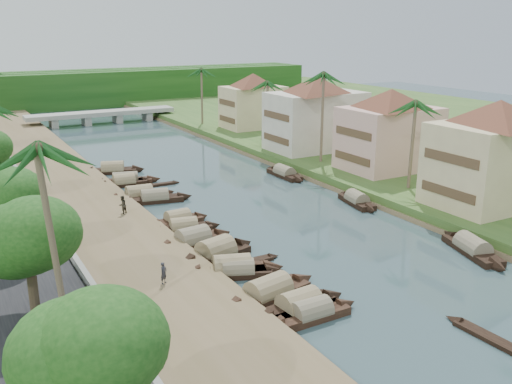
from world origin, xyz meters
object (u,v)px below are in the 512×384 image
person_near (164,273)px  building_near (495,152)px  sampan_1 (299,307)px  bridge (102,115)px  sampan_0 (311,314)px

person_near → building_near: bearing=-29.8°
sampan_1 → building_near: bearing=10.6°
bridge → building_near: bearing=-75.6°
bridge → sampan_0: bearing=-95.8°
building_near → person_near: (-34.34, -0.81, -4.80)m
bridge → building_near: building_near is taller
sampan_0 → sampan_1: size_ratio=0.94×
person_near → sampan_1: bearing=-76.8°
sampan_1 → person_near: 9.71m
building_near → bridge: bearing=104.4°
bridge → person_near: 76.37m
bridge → person_near: bearing=-101.6°
sampan_0 → person_near: 10.66m
bridge → sampan_0: bridge is taller
bridge → person_near: bridge is taller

